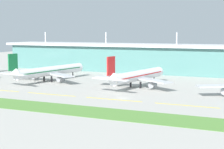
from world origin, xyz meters
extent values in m
plane|color=#A8A59E|center=(0.00, 0.00, 0.00)|extent=(600.00, 600.00, 0.00)
cube|color=slate|center=(0.00, 108.10, 9.82)|extent=(280.00, 28.00, 19.64)
cube|color=silver|center=(0.00, 108.10, 20.54)|extent=(288.00, 34.00, 1.80)
cylinder|color=silver|center=(-112.00, 102.50, 25.94)|extent=(0.90, 0.90, 9.00)
cylinder|color=silver|center=(-56.00, 102.50, 25.94)|extent=(0.90, 0.90, 9.00)
cylinder|color=silver|center=(0.00, 102.50, 25.94)|extent=(0.90, 0.90, 9.00)
cylinder|color=silver|center=(-63.85, 36.36, 6.50)|extent=(15.92, 56.75, 5.80)
cone|color=silver|center=(-58.38, 66.17, 6.50)|extent=(6.14, 4.93, 5.51)
cone|color=silver|center=(-69.49, 5.55, 7.70)|extent=(6.04, 7.41, 5.72)
cube|color=#146B38|center=(-69.31, 6.54, 14.15)|extent=(1.84, 6.42, 9.50)
cube|color=silver|center=(-74.81, 7.04, 7.50)|extent=(10.41, 4.95, 0.36)
cube|color=silver|center=(-63.99, 5.05, 7.50)|extent=(10.41, 4.95, 0.36)
cube|color=#B7BABF|center=(-76.45, 34.17, 5.20)|extent=(24.88, 11.49, 0.70)
cylinder|color=gray|center=(-75.01, 35.37, 2.40)|extent=(3.96, 5.00, 3.20)
cube|color=#B7BABF|center=(-52.84, 29.84, 5.20)|extent=(23.91, 18.60, 0.70)
cylinder|color=gray|center=(-53.76, 31.48, 2.40)|extent=(3.96, 5.00, 3.20)
cylinder|color=black|center=(-60.02, 57.24, 1.80)|extent=(0.70, 0.70, 3.60)
cylinder|color=black|center=(-67.54, 33.98, 1.80)|extent=(1.10, 1.10, 3.60)
cylinder|color=black|center=(-61.24, 32.83, 1.80)|extent=(1.10, 1.10, 3.60)
cube|color=#146B38|center=(-63.85, 36.36, 6.90)|extent=(14.93, 51.18, 0.60)
cylinder|color=white|center=(-5.22, 35.52, 6.50)|extent=(15.18, 50.30, 5.80)
cone|color=white|center=(-0.10, 62.08, 6.50)|extent=(6.17, 4.97, 5.51)
cone|color=white|center=(-10.53, 7.97, 7.70)|extent=(6.10, 7.44, 5.72)
cube|color=red|center=(-10.34, 8.95, 14.15)|extent=(1.90, 6.42, 9.50)
cube|color=white|center=(-15.84, 9.50, 7.50)|extent=(10.42, 5.03, 0.36)
cube|color=white|center=(-5.03, 7.42, 7.50)|extent=(10.42, 5.03, 0.36)
cube|color=#B7BABF|center=(-17.84, 33.45, 5.20)|extent=(24.86, 11.29, 0.70)
cylinder|color=gray|center=(-16.39, 34.64, 2.40)|extent=(3.99, 5.02, 3.20)
cube|color=#B7BABF|center=(5.73, 28.90, 5.20)|extent=(23.84, 18.75, 0.70)
cylinder|color=gray|center=(4.82, 30.55, 2.40)|extent=(3.99, 5.02, 3.20)
cylinder|color=black|center=(-1.66, 53.97, 1.80)|extent=(0.70, 0.70, 3.60)
cylinder|color=black|center=(-8.93, 33.18, 1.80)|extent=(1.10, 1.10, 3.60)
cylinder|color=black|center=(-2.65, 31.97, 1.80)|extent=(1.10, 1.10, 3.60)
cube|color=red|center=(-5.22, 35.52, 6.90)|extent=(14.27, 45.39, 0.60)
cube|color=#B7BABF|center=(41.83, 23.18, 5.20)|extent=(24.19, 17.87, 0.70)
cylinder|color=gray|center=(42.82, 24.78, 2.40)|extent=(3.79, 4.90, 3.20)
cube|color=yellow|center=(-37.00, -4.84, 0.02)|extent=(28.00, 0.70, 0.04)
cube|color=yellow|center=(-3.00, -4.84, 0.02)|extent=(28.00, 0.70, 0.04)
cube|color=yellow|center=(31.00, -4.84, 0.02)|extent=(28.00, 0.70, 0.04)
cube|color=#518438|center=(0.00, -32.15, 0.05)|extent=(300.00, 18.00, 0.10)
camera|label=1|loc=(63.50, -158.13, 31.89)|focal=58.78mm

